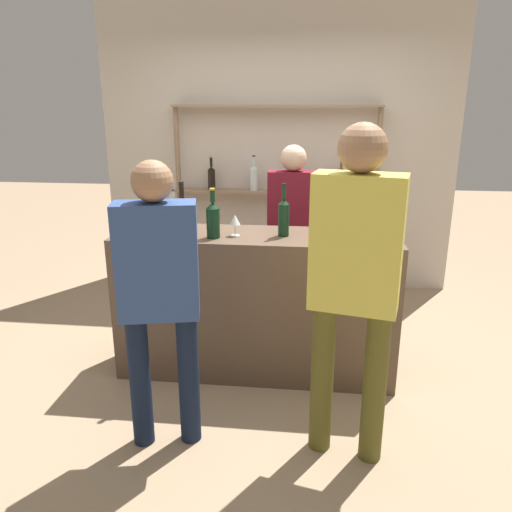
{
  "coord_description": "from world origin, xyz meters",
  "views": [
    {
      "loc": [
        0.37,
        -3.24,
        1.89
      ],
      "look_at": [
        0.0,
        0.0,
        0.86
      ],
      "focal_mm": 35.0,
      "sensor_mm": 36.0,
      "label": 1
    }
  ],
  "objects_px": {
    "counter_bottle_3": "(182,217)",
    "customer_right": "(355,272)",
    "customer_left": "(159,287)",
    "server_behind_counter": "(292,225)",
    "counter_bottle_2": "(182,211)",
    "wine_glass": "(235,220)",
    "cork_jar": "(154,221)",
    "counter_bottle_0": "(173,216)",
    "counter_bottle_5": "(335,213)",
    "counter_bottle_1": "(213,219)",
    "counter_bottle_4": "(284,216)",
    "ice_bucket": "(366,222)"
  },
  "relations": [
    {
      "from": "counter_bottle_2",
      "to": "ice_bucket",
      "type": "xyz_separation_m",
      "value": [
        1.26,
        -0.12,
        -0.01
      ]
    },
    {
      "from": "counter_bottle_2",
      "to": "wine_glass",
      "type": "bearing_deg",
      "value": -20.57
    },
    {
      "from": "counter_bottle_3",
      "to": "customer_left",
      "type": "distance_m",
      "value": 0.77
    },
    {
      "from": "server_behind_counter",
      "to": "counter_bottle_1",
      "type": "bearing_deg",
      "value": -33.68
    },
    {
      "from": "counter_bottle_3",
      "to": "counter_bottle_4",
      "type": "height_order",
      "value": "counter_bottle_3"
    },
    {
      "from": "cork_jar",
      "to": "counter_bottle_5",
      "type": "bearing_deg",
      "value": 6.92
    },
    {
      "from": "counter_bottle_1",
      "to": "counter_bottle_4",
      "type": "height_order",
      "value": "counter_bottle_4"
    },
    {
      "from": "customer_right",
      "to": "cork_jar",
      "type": "bearing_deg",
      "value": 69.41
    },
    {
      "from": "server_behind_counter",
      "to": "counter_bottle_3",
      "type": "bearing_deg",
      "value": -42.25
    },
    {
      "from": "counter_bottle_5",
      "to": "counter_bottle_0",
      "type": "bearing_deg",
      "value": -171.14
    },
    {
      "from": "counter_bottle_5",
      "to": "ice_bucket",
      "type": "distance_m",
      "value": 0.26
    },
    {
      "from": "counter_bottle_4",
      "to": "server_behind_counter",
      "type": "height_order",
      "value": "server_behind_counter"
    },
    {
      "from": "counter_bottle_5",
      "to": "wine_glass",
      "type": "distance_m",
      "value": 0.7
    },
    {
      "from": "ice_bucket",
      "to": "server_behind_counter",
      "type": "height_order",
      "value": "server_behind_counter"
    },
    {
      "from": "counter_bottle_1",
      "to": "cork_jar",
      "type": "xyz_separation_m",
      "value": [
        -0.44,
        0.11,
        -0.06
      ]
    },
    {
      "from": "ice_bucket",
      "to": "server_behind_counter",
      "type": "xyz_separation_m",
      "value": [
        -0.51,
        0.72,
        -0.21
      ]
    },
    {
      "from": "counter_bottle_1",
      "to": "server_behind_counter",
      "type": "bearing_deg",
      "value": 58.95
    },
    {
      "from": "counter_bottle_5",
      "to": "customer_left",
      "type": "relative_size",
      "value": 0.21
    },
    {
      "from": "counter_bottle_4",
      "to": "customer_left",
      "type": "xyz_separation_m",
      "value": [
        -0.6,
        -0.85,
        -0.2
      ]
    },
    {
      "from": "counter_bottle_0",
      "to": "ice_bucket",
      "type": "height_order",
      "value": "counter_bottle_0"
    },
    {
      "from": "cork_jar",
      "to": "customer_left",
      "type": "xyz_separation_m",
      "value": [
        0.29,
        -0.87,
        -0.14
      ]
    },
    {
      "from": "counter_bottle_3",
      "to": "server_behind_counter",
      "type": "height_order",
      "value": "server_behind_counter"
    },
    {
      "from": "counter_bottle_0",
      "to": "customer_right",
      "type": "distance_m",
      "value": 1.43
    },
    {
      "from": "cork_jar",
      "to": "wine_glass",
      "type": "bearing_deg",
      "value": -5.15
    },
    {
      "from": "counter_bottle_3",
      "to": "ice_bucket",
      "type": "relative_size",
      "value": 1.61
    },
    {
      "from": "counter_bottle_2",
      "to": "customer_right",
      "type": "xyz_separation_m",
      "value": [
        1.13,
        -0.95,
        -0.08
      ]
    },
    {
      "from": "counter_bottle_0",
      "to": "ice_bucket",
      "type": "relative_size",
      "value": 1.3
    },
    {
      "from": "counter_bottle_1",
      "to": "customer_left",
      "type": "relative_size",
      "value": 0.2
    },
    {
      "from": "server_behind_counter",
      "to": "ice_bucket",
      "type": "bearing_deg",
      "value": 32.68
    },
    {
      "from": "counter_bottle_0",
      "to": "wine_glass",
      "type": "relative_size",
      "value": 2.07
    },
    {
      "from": "server_behind_counter",
      "to": "counter_bottle_2",
      "type": "bearing_deg",
      "value": -54.24
    },
    {
      "from": "counter_bottle_5",
      "to": "server_behind_counter",
      "type": "xyz_separation_m",
      "value": [
        -0.32,
        0.54,
        -0.23
      ]
    },
    {
      "from": "wine_glass",
      "to": "customer_right",
      "type": "height_order",
      "value": "customer_right"
    },
    {
      "from": "counter_bottle_5",
      "to": "customer_right",
      "type": "height_order",
      "value": "customer_right"
    },
    {
      "from": "wine_glass",
      "to": "customer_left",
      "type": "bearing_deg",
      "value": -109.03
    },
    {
      "from": "counter_bottle_0",
      "to": "counter_bottle_3",
      "type": "bearing_deg",
      "value": -49.96
    },
    {
      "from": "counter_bottle_1",
      "to": "counter_bottle_4",
      "type": "xyz_separation_m",
      "value": [
        0.46,
        0.1,
        0.01
      ]
    },
    {
      "from": "counter_bottle_0",
      "to": "cork_jar",
      "type": "xyz_separation_m",
      "value": [
        -0.15,
        0.02,
        -0.04
      ]
    },
    {
      "from": "counter_bottle_4",
      "to": "counter_bottle_5",
      "type": "bearing_deg",
      "value": 25.64
    },
    {
      "from": "counter_bottle_2",
      "to": "customer_left",
      "type": "distance_m",
      "value": 0.99
    },
    {
      "from": "counter_bottle_0",
      "to": "cork_jar",
      "type": "relative_size",
      "value": 2.06
    },
    {
      "from": "counter_bottle_3",
      "to": "counter_bottle_1",
      "type": "bearing_deg",
      "value": 5.7
    },
    {
      "from": "counter_bottle_3",
      "to": "customer_right",
      "type": "relative_size",
      "value": 0.21
    },
    {
      "from": "server_behind_counter",
      "to": "counter_bottle_4",
      "type": "bearing_deg",
      "value": -4.98
    },
    {
      "from": "wine_glass",
      "to": "ice_bucket",
      "type": "xyz_separation_m",
      "value": [
        0.86,
        0.03,
        0.01
      ]
    },
    {
      "from": "counter_bottle_2",
      "to": "wine_glass",
      "type": "distance_m",
      "value": 0.43
    },
    {
      "from": "customer_left",
      "to": "customer_right",
      "type": "xyz_separation_m",
      "value": [
        1.01,
        0.02,
        0.12
      ]
    },
    {
      "from": "counter_bottle_0",
      "to": "counter_bottle_1",
      "type": "xyz_separation_m",
      "value": [
        0.29,
        -0.09,
        0.01
      ]
    },
    {
      "from": "counter_bottle_3",
      "to": "customer_right",
      "type": "bearing_deg",
      "value": -34.09
    },
    {
      "from": "wine_glass",
      "to": "cork_jar",
      "type": "relative_size",
      "value": 1.0
    }
  ]
}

